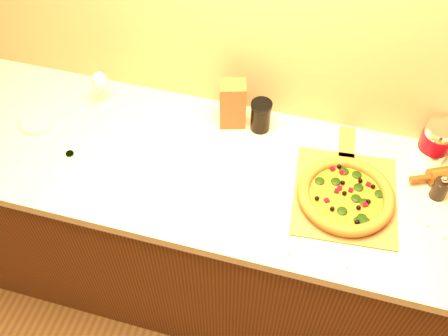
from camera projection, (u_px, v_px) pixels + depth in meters
The scene contains 11 objects.
cabinet at pixel (237, 240), 2.13m from camera, with size 2.80×0.65×0.86m, color #431F0E.
countertop at pixel (240, 174), 1.78m from camera, with size 2.84×0.68×0.04m, color beige.
pizza_peel at pixel (345, 192), 1.70m from camera, with size 0.37×0.53×0.01m.
pizza at pixel (346, 196), 1.66m from camera, with size 0.32×0.32×0.05m.
bottle_cap at pixel (70, 154), 1.81m from camera, with size 0.03×0.03×0.01m, color black.
pepper_grinder at pixel (440, 188), 1.66m from camera, with size 0.05×0.05×0.10m.
coffee_canister at pixel (436, 141), 1.75m from camera, with size 0.11×0.11×0.15m.
wine_glass at pixel (100, 82), 1.90m from camera, with size 0.06×0.06×0.15m.
paper_bag at pixel (233, 104), 1.84m from camera, with size 0.10×0.08×0.19m, color brown.
dark_jar at pixel (261, 116), 1.85m from camera, with size 0.08×0.08×0.13m.
side_plate at pixel (38, 121), 1.91m from camera, with size 0.14×0.14×0.01m, color beige.
Camera 1 is at (0.24, 0.34, 2.27)m, focal length 40.00 mm.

